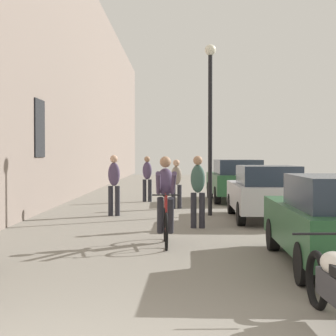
# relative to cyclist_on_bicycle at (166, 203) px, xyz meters

# --- Properties ---
(building_facade_left) EXTENTS (0.54, 68.00, 9.77)m
(building_facade_left) POSITION_rel_cyclist_on_bicycle_xyz_m (-4.09, 7.58, 4.08)
(building_facade_left) COLOR gray
(building_facade_left) RESTS_ON ground_plane
(cyclist_on_bicycle) EXTENTS (0.52, 1.76, 1.74)m
(cyclist_on_bicycle) POSITION_rel_cyclist_on_bicycle_xyz_m (0.00, 0.00, 0.00)
(cyclist_on_bicycle) COLOR black
(cyclist_on_bicycle) RESTS_ON ground_plane
(pedestrian_near) EXTENTS (0.36, 0.26, 1.72)m
(pedestrian_near) POSITION_rel_cyclist_on_bicycle_xyz_m (0.72, 2.31, 0.16)
(pedestrian_near) COLOR #26262D
(pedestrian_near) RESTS_ON ground_plane
(pedestrian_mid) EXTENTS (0.37, 0.29, 1.74)m
(pedestrian_mid) POSITION_rel_cyclist_on_bicycle_xyz_m (-1.58, 4.90, 0.17)
(pedestrian_mid) COLOR #26262D
(pedestrian_mid) RESTS_ON ground_plane
(pedestrian_far) EXTENTS (0.36, 0.28, 1.59)m
(pedestrian_far) POSITION_rel_cyclist_on_bicycle_xyz_m (0.21, 7.01, 0.09)
(pedestrian_far) COLOR #26262D
(pedestrian_far) RESTS_ON ground_plane
(pedestrian_furthest) EXTENTS (0.35, 0.26, 1.70)m
(pedestrian_furthest) POSITION_rel_cyclist_on_bicycle_xyz_m (-0.89, 9.60, 0.15)
(pedestrian_furthest) COLOR #26262D
(pedestrian_furthest) RESTS_ON ground_plane
(street_lamp) EXTENTS (0.32, 0.32, 4.90)m
(street_lamp) POSITION_rel_cyclist_on_bicycle_xyz_m (1.17, 5.03, 2.30)
(street_lamp) COLOR black
(street_lamp) RESTS_ON ground_plane
(parked_car_second) EXTENTS (1.78, 4.12, 1.46)m
(parked_car_second) POSITION_rel_cyclist_on_bicycle_xyz_m (2.59, 4.00, -0.05)
(parked_car_second) COLOR #B7B7BC
(parked_car_second) RESTS_ON ground_plane
(parked_car_third) EXTENTS (1.97, 4.46, 1.57)m
(parked_car_third) POSITION_rel_cyclist_on_bicycle_xyz_m (2.44, 9.93, 0.00)
(parked_car_third) COLOR #23512D
(parked_car_third) RESTS_ON ground_plane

